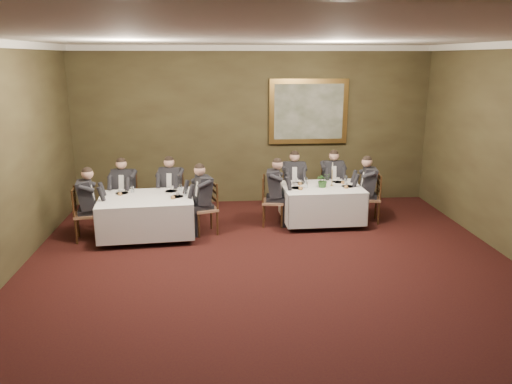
{
  "coord_description": "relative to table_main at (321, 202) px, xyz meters",
  "views": [
    {
      "loc": [
        -0.84,
        -6.18,
        3.25
      ],
      "look_at": [
        -0.21,
        1.54,
        1.15
      ],
      "focal_mm": 35.0,
      "sensor_mm": 36.0,
      "label": 1
    }
  ],
  "objects": [
    {
      "name": "ground",
      "position": [
        -1.24,
        -3.27,
        -0.45
      ],
      "size": [
        10.0,
        10.0,
        0.0
      ],
      "primitive_type": "plane",
      "color": "black",
      "rests_on": "ground"
    },
    {
      "name": "ceiling",
      "position": [
        -1.24,
        -3.27,
        3.05
      ],
      "size": [
        8.0,
        10.0,
        0.1
      ],
      "primitive_type": "cube",
      "color": "silver",
      "rests_on": "back_wall"
    },
    {
      "name": "back_wall",
      "position": [
        -1.24,
        1.73,
        1.3
      ],
      "size": [
        8.0,
        0.1,
        3.5
      ],
      "primitive_type": "cube",
      "color": "#342C1A",
      "rests_on": "ground"
    },
    {
      "name": "crown_molding",
      "position": [
        -1.24,
        -3.27,
        2.99
      ],
      "size": [
        8.0,
        10.0,
        0.12
      ],
      "color": "white",
      "rests_on": "back_wall"
    },
    {
      "name": "table_main",
      "position": [
        0.0,
        0.0,
        0.0
      ],
      "size": [
        1.61,
        1.25,
        0.67
      ],
      "rotation": [
        0.0,
        0.0,
        0.03
      ],
      "color": "black",
      "rests_on": "ground"
    },
    {
      "name": "table_second",
      "position": [
        -3.39,
        -0.5,
        0.0
      ],
      "size": [
        1.82,
        1.45,
        0.67
      ],
      "rotation": [
        0.0,
        0.0,
        0.08
      ],
      "color": "black",
      "rests_on": "ground"
    },
    {
      "name": "chair_main_backleft",
      "position": [
        -0.44,
        0.79,
        -0.17
      ],
      "size": [
        0.46,
        0.44,
        1.0
      ],
      "rotation": [
        0.0,
        0.0,
        3.09
      ],
      "color": "#8B6347",
      "rests_on": "ground"
    },
    {
      "name": "diner_main_backleft",
      "position": [
        -0.44,
        0.78,
        0.06
      ],
      "size": [
        0.44,
        0.5,
        1.35
      ],
      "rotation": [
        0.0,
        0.0,
        3.09
      ],
      "color": "black",
      "rests_on": "chair_main_backleft"
    },
    {
      "name": "chair_main_backright",
      "position": [
        0.4,
        0.82,
        -0.17
      ],
      "size": [
        0.44,
        0.42,
        1.0
      ],
      "rotation": [
        0.0,
        0.0,
        3.13
      ],
      "color": "#8B6347",
      "rests_on": "ground"
    },
    {
      "name": "diner_main_backright",
      "position": [
        0.4,
        0.81,
        0.06
      ],
      "size": [
        0.42,
        0.48,
        1.35
      ],
      "rotation": [
        0.0,
        0.0,
        3.13
      ],
      "color": "black",
      "rests_on": "chair_main_backright"
    },
    {
      "name": "chair_main_endleft",
      "position": [
        -0.99,
        -0.03,
        -0.17
      ],
      "size": [
        0.48,
        0.49,
        1.0
      ],
      "rotation": [
        0.0,
        0.0,
        -1.71
      ],
      "color": "#8B6347",
      "rests_on": "ground"
    },
    {
      "name": "diner_main_endleft",
      "position": [
        -0.98,
        -0.03,
        0.06
      ],
      "size": [
        0.53,
        0.46,
        1.35
      ],
      "rotation": [
        0.0,
        0.0,
        -1.71
      ],
      "color": "black",
      "rests_on": "chair_main_endleft"
    },
    {
      "name": "chair_main_endright",
      "position": [
        0.99,
        0.03,
        -0.17
      ],
      "size": [
        0.49,
        0.5,
        1.0
      ],
      "rotation": [
        0.0,
        0.0,
        1.41
      ],
      "color": "#8B6347",
      "rests_on": "ground"
    },
    {
      "name": "diner_main_endright",
      "position": [
        0.98,
        0.03,
        0.06
      ],
      "size": [
        0.54,
        0.47,
        1.35
      ],
      "rotation": [
        0.0,
        0.0,
        1.41
      ],
      "color": "black",
      "rests_on": "chair_main_endright"
    },
    {
      "name": "chair_sec_backleft",
      "position": [
        -3.92,
        0.34,
        -0.17
      ],
      "size": [
        0.51,
        0.49,
        1.0
      ],
      "rotation": [
        0.0,
        0.0,
        2.97
      ],
      "color": "#8B6347",
      "rests_on": "ground"
    },
    {
      "name": "diner_sec_backleft",
      "position": [
        -3.92,
        0.33,
        0.06
      ],
      "size": [
        0.48,
        0.54,
        1.35
      ],
      "rotation": [
        0.0,
        0.0,
        2.97
      ],
      "color": "black",
      "rests_on": "chair_sec_backleft"
    },
    {
      "name": "chair_sec_backright",
      "position": [
        -3.0,
        0.41,
        -0.17
      ],
      "size": [
        0.51,
        0.49,
        1.0
      ],
      "rotation": [
        0.0,
        0.0,
        2.96
      ],
      "color": "#8B6347",
      "rests_on": "ground"
    },
    {
      "name": "diner_sec_backright",
      "position": [
        -3.0,
        0.4,
        0.06
      ],
      "size": [
        0.48,
        0.54,
        1.35
      ],
      "rotation": [
        0.0,
        0.0,
        2.96
      ],
      "color": "black",
      "rests_on": "chair_sec_backright"
    },
    {
      "name": "chair_sec_endright",
      "position": [
        -2.31,
        -0.41,
        -0.17
      ],
      "size": [
        0.53,
        0.55,
        1.0
      ],
      "rotation": [
        0.0,
        0.0,
        1.88
      ],
      "color": "#8B6347",
      "rests_on": "ground"
    },
    {
      "name": "diner_sec_endright",
      "position": [
        -2.32,
        -0.41,
        0.06
      ],
      "size": [
        0.58,
        0.53,
        1.35
      ],
      "rotation": [
        0.0,
        0.0,
        1.88
      ],
      "color": "black",
      "rests_on": "chair_sec_endright"
    },
    {
      "name": "chair_sec_endleft",
      "position": [
        -4.47,
        -0.59,
        -0.17
      ],
      "size": [
        0.49,
        0.5,
        1.0
      ],
      "rotation": [
        0.0,
        0.0,
        -1.41
      ],
      "color": "#8B6347",
      "rests_on": "ground"
    },
    {
      "name": "diner_sec_endleft",
      "position": [
        -4.46,
        -0.59,
        0.06
      ],
      "size": [
        0.54,
        0.47,
        1.35
      ],
      "rotation": [
        0.0,
        0.0,
        -1.41
      ],
      "color": "black",
      "rests_on": "chair_sec_endleft"
    },
    {
      "name": "centerpiece",
      "position": [
        0.01,
        -0.05,
        0.47
      ],
      "size": [
        0.31,
        0.27,
        0.31
      ],
      "primitive_type": "imported",
      "rotation": [
        0.0,
        0.0,
        0.13
      ],
      "color": "#2D5926",
      "rests_on": "table_main"
    },
    {
      "name": "candlestick",
      "position": [
        0.21,
        0.06,
        0.49
      ],
      "size": [
        0.07,
        0.07,
        0.48
      ],
      "color": "gold",
      "rests_on": "table_main"
    },
    {
      "name": "place_setting_table_main",
      "position": [
        -0.38,
        0.34,
        0.35
      ],
      "size": [
        0.33,
        0.31,
        0.14
      ],
      "color": "white",
      "rests_on": "table_main"
    },
    {
      "name": "place_setting_table_second",
      "position": [
        -3.83,
        -0.16,
        0.35
      ],
      "size": [
        0.33,
        0.31,
        0.14
      ],
      "color": "white",
      "rests_on": "table_second"
    },
    {
      "name": "painting",
      "position": [
        -0.0,
        1.66,
        1.62
      ],
      "size": [
        1.77,
        0.09,
        1.44
      ],
      "color": "#BB9644",
      "rests_on": "back_wall"
    }
  ]
}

